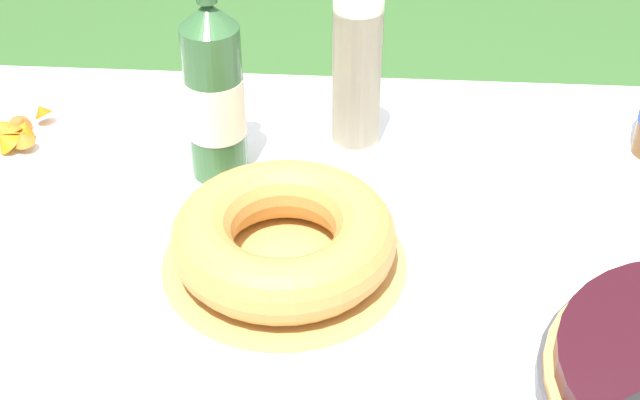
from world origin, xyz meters
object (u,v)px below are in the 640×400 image
(cup_stack, at_px, (358,76))
(snack_plate_near, at_px, (19,139))
(bundt_cake, at_px, (284,239))
(cider_bottle_green, at_px, (214,92))

(cup_stack, bearing_deg, snack_plate_near, -175.41)
(bundt_cake, bearing_deg, cider_bottle_green, 119.58)
(cup_stack, height_order, cider_bottle_green, cider_bottle_green)
(bundt_cake, distance_m, cup_stack, 0.31)
(cup_stack, distance_m, cider_bottle_green, 0.22)
(cider_bottle_green, distance_m, snack_plate_near, 0.34)
(bundt_cake, height_order, cider_bottle_green, cider_bottle_green)
(cup_stack, xyz_separation_m, snack_plate_near, (-0.51, -0.04, -0.11))
(snack_plate_near, bearing_deg, cider_bottle_green, -7.87)
(cup_stack, bearing_deg, bundt_cake, -105.80)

